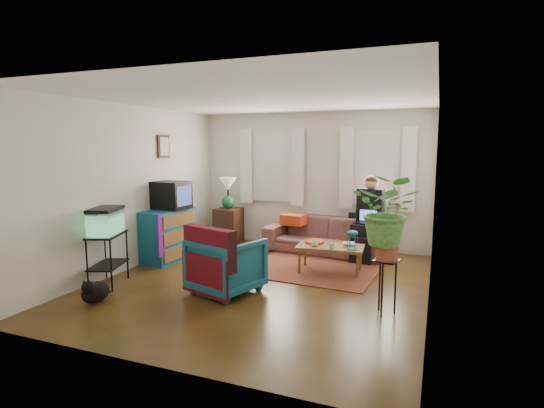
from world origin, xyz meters
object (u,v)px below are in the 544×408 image
at_px(aquarium_stand, 108,260).
at_px(coffee_table, 330,259).
at_px(plant_stand, 386,287).
at_px(side_table, 228,225).
at_px(armchair, 226,262).
at_px(sofa, 325,230).
at_px(dresser, 168,235).

height_order(aquarium_stand, coffee_table, aquarium_stand).
distance_m(aquarium_stand, coffee_table, 3.29).
bearing_deg(aquarium_stand, plant_stand, -14.21).
distance_m(side_table, armchair, 3.00).
relative_size(sofa, coffee_table, 2.18).
bearing_deg(side_table, aquarium_stand, -96.60).
relative_size(sofa, armchair, 2.67).
bearing_deg(sofa, armchair, -98.51).
bearing_deg(dresser, armchair, -29.40).
bearing_deg(sofa, aquarium_stand, -122.74).
height_order(dresser, aquarium_stand, dresser).
relative_size(sofa, dresser, 2.25).
distance_m(dresser, plant_stand, 3.93).
bearing_deg(aquarium_stand, dresser, 70.18).
bearing_deg(aquarium_stand, sofa, 30.94).
relative_size(sofa, side_table, 3.15).
bearing_deg(side_table, dresser, -102.03).
distance_m(sofa, dresser, 2.82).
distance_m(side_table, dresser, 1.63).
relative_size(side_table, aquarium_stand, 0.96).
relative_size(coffee_table, plant_stand, 1.56).
height_order(dresser, plant_stand, dresser).
bearing_deg(armchair, coffee_table, -109.90).
bearing_deg(aquarium_stand, side_table, 63.98).
height_order(aquarium_stand, plant_stand, aquarium_stand).
height_order(side_table, dresser, dresser).
xyz_separation_m(side_table, armchair, (1.35, -2.68, 0.06)).
relative_size(sofa, plant_stand, 3.39).
relative_size(side_table, dresser, 0.71).
height_order(armchair, coffee_table, armchair).
relative_size(side_table, armchair, 0.85).
bearing_deg(armchair, side_table, -45.58).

